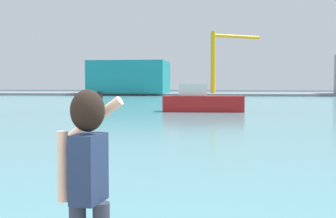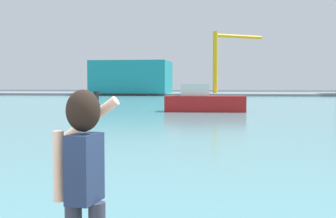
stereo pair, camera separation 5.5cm
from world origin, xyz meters
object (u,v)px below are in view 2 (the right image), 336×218
(boat_moored, at_px, (203,101))
(port_crane, at_px, (223,54))
(warehouse_left, at_px, (132,77))
(person_photographer, at_px, (84,172))

(boat_moored, relative_size, port_crane, 0.55)
(boat_moored, xyz_separation_m, warehouse_left, (-17.39, 51.54, 2.76))
(boat_moored, distance_m, warehouse_left, 54.46)
(warehouse_left, bearing_deg, boat_moored, -71.36)
(person_photographer, height_order, warehouse_left, warehouse_left)
(person_photographer, height_order, boat_moored, same)
(person_photographer, relative_size, warehouse_left, 0.12)
(warehouse_left, bearing_deg, person_photographer, -77.97)
(person_photographer, xyz_separation_m, boat_moored, (-1.01, 34.76, -0.81))
(boat_moored, relative_size, warehouse_left, 0.45)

